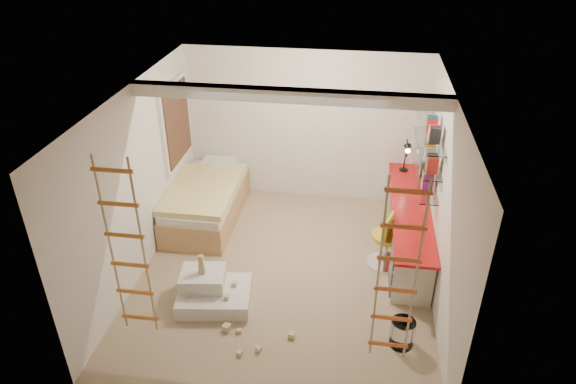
% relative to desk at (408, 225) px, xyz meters
% --- Properties ---
extents(floor, '(4.50, 4.50, 0.00)m').
position_rel_desk_xyz_m(floor, '(-1.72, -0.86, -0.40)').
color(floor, tan).
rests_on(floor, ground).
extents(ceiling_beam, '(4.00, 0.18, 0.16)m').
position_rel_desk_xyz_m(ceiling_beam, '(-1.72, -0.56, 2.12)').
color(ceiling_beam, white).
rests_on(ceiling_beam, ceiling).
extents(window_frame, '(0.06, 1.15, 1.35)m').
position_rel_desk_xyz_m(window_frame, '(-3.69, 0.64, 1.15)').
color(window_frame, white).
rests_on(window_frame, wall_left).
extents(window_blind, '(0.02, 1.00, 1.20)m').
position_rel_desk_xyz_m(window_blind, '(-3.65, 0.64, 1.15)').
color(window_blind, '#4C2D1E').
rests_on(window_blind, window_frame).
extents(rope_ladder_left, '(0.41, 0.04, 2.13)m').
position_rel_desk_xyz_m(rope_ladder_left, '(-3.07, -2.61, 1.11)').
color(rope_ladder_left, '#BF6F20').
rests_on(rope_ladder_left, ceiling).
extents(rope_ladder_right, '(0.41, 0.04, 2.13)m').
position_rel_desk_xyz_m(rope_ladder_right, '(-0.37, -2.61, 1.11)').
color(rope_ladder_right, '#BC4420').
rests_on(rope_ladder_right, ceiling).
extents(waste_bin, '(0.29, 0.29, 0.36)m').
position_rel_desk_xyz_m(waste_bin, '(-0.15, -1.99, -0.23)').
color(waste_bin, white).
rests_on(waste_bin, floor).
extents(desk, '(0.56, 2.80, 0.75)m').
position_rel_desk_xyz_m(desk, '(0.00, 0.00, 0.00)').
color(desk, red).
rests_on(desk, floor).
extents(shelves, '(0.25, 1.80, 0.71)m').
position_rel_desk_xyz_m(shelves, '(0.15, 0.27, 1.10)').
color(shelves, white).
rests_on(shelves, wall_right).
extents(bed, '(1.02, 2.00, 0.69)m').
position_rel_desk_xyz_m(bed, '(-3.20, 0.36, -0.07)').
color(bed, '#AD7F51').
rests_on(bed, floor).
extents(task_lamp, '(0.14, 0.36, 0.57)m').
position_rel_desk_xyz_m(task_lamp, '(-0.05, 0.96, 0.73)').
color(task_lamp, black).
rests_on(task_lamp, desk).
extents(swivel_chair, '(0.65, 0.65, 0.86)m').
position_rel_desk_xyz_m(swivel_chair, '(-0.32, -0.47, -0.09)').
color(swivel_chair, gold).
rests_on(swivel_chair, floor).
extents(play_platform, '(1.02, 0.84, 0.41)m').
position_rel_desk_xyz_m(play_platform, '(-2.58, -1.58, -0.24)').
color(play_platform, silver).
rests_on(play_platform, floor).
extents(toy_blocks, '(1.39, 1.02, 0.68)m').
position_rel_desk_xyz_m(toy_blocks, '(-2.29, -1.87, -0.16)').
color(toy_blocks, '#CCB284').
rests_on(toy_blocks, floor).
extents(books, '(0.14, 0.70, 0.92)m').
position_rel_desk_xyz_m(books, '(0.15, 0.27, 1.19)').
color(books, '#8C1E7F').
rests_on(books, shelves).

